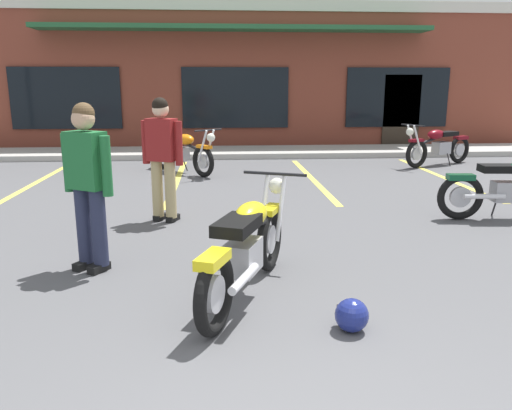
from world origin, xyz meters
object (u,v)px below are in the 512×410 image
object	(u,v)px
motorcycle_black_cruiser	(182,151)
person_in_shorts_foreground	(88,177)
motorcycle_silver_naked	(438,145)
person_in_black_shirt	(162,152)
helmet_on_pavement	(352,315)
motorcycle_foreground_classic	(247,246)

from	to	relation	value
motorcycle_black_cruiser	person_in_shorts_foreground	size ratio (longest dim) A/B	1.04
motorcycle_black_cruiser	motorcycle_silver_naked	distance (m)	5.83
person_in_black_shirt	person_in_shorts_foreground	distance (m)	1.90
motorcycle_silver_naked	person_in_black_shirt	world-z (taller)	person_in_black_shirt
motorcycle_black_cruiser	person_in_black_shirt	xyz separation A→B (m)	(0.01, -3.90, 0.49)
motorcycle_black_cruiser	person_in_black_shirt	distance (m)	3.93
helmet_on_pavement	motorcycle_silver_naked	bearing A→B (deg)	62.58
motorcycle_silver_naked	helmet_on_pavement	size ratio (longest dim) A/B	7.49
person_in_black_shirt	helmet_on_pavement	xyz separation A→B (m)	(1.74, -3.34, -0.82)
motorcycle_silver_naked	helmet_on_pavement	distance (m)	8.82
person_in_black_shirt	helmet_on_pavement	world-z (taller)	person_in_black_shirt
person_in_black_shirt	helmet_on_pavement	bearing A→B (deg)	-62.51
motorcycle_black_cruiser	helmet_on_pavement	world-z (taller)	motorcycle_black_cruiser
motorcycle_black_cruiser	motorcycle_silver_naked	bearing A→B (deg)	5.77
person_in_shorts_foreground	motorcycle_silver_naked	bearing A→B (deg)	44.88
person_in_black_shirt	person_in_shorts_foreground	world-z (taller)	same
motorcycle_silver_naked	person_in_black_shirt	bearing A→B (deg)	-142.28
motorcycle_foreground_classic	helmet_on_pavement	distance (m)	1.10
person_in_black_shirt	person_in_shorts_foreground	xyz separation A→B (m)	(-0.54, -1.83, 0.00)
person_in_shorts_foreground	helmet_on_pavement	bearing A→B (deg)	-33.65
person_in_black_shirt	motorcycle_black_cruiser	bearing A→B (deg)	90.07
person_in_black_shirt	motorcycle_foreground_classic	bearing A→B (deg)	-69.42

